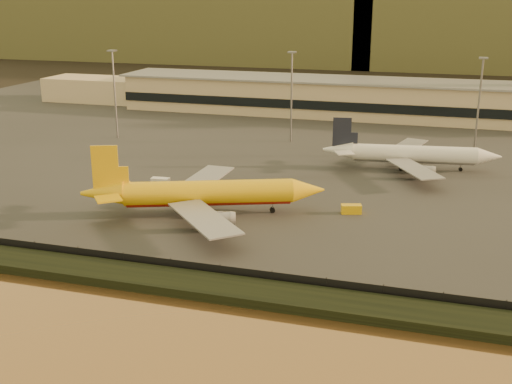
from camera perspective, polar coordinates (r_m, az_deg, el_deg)
ground at (r=108.79m, az=-1.85°, el=-4.92°), size 900.00×900.00×0.00m
embankment at (r=93.94m, az=-5.18°, el=-8.27°), size 320.00×7.00×1.40m
tarmac at (r=197.41m, az=6.97°, el=5.19°), size 320.00×220.00×0.20m
perimeter_fence at (r=97.06m, az=-4.31°, el=-6.98°), size 300.00×0.05×2.20m
terminal_building at (r=228.52m, az=4.76°, el=8.48°), size 202.00×25.00×12.60m
apron_light_masts at (r=173.13m, az=10.93°, el=8.56°), size 152.20×12.20×25.40m
distant_hills at (r=438.70m, az=10.18°, el=15.79°), size 470.00×160.00×70.00m
dhl_cargo_jet at (r=122.99m, az=-4.61°, el=-0.15°), size 44.99×42.64×13.93m
white_narrowbody_jet at (r=159.07m, az=13.59°, el=3.26°), size 42.26×40.89×12.14m
gse_vehicle_yellow at (r=125.47m, az=8.47°, el=-1.51°), size 4.21×2.76×1.74m
gse_vehicle_white at (r=143.33m, az=-8.49°, el=0.90°), size 4.15×2.13×1.81m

